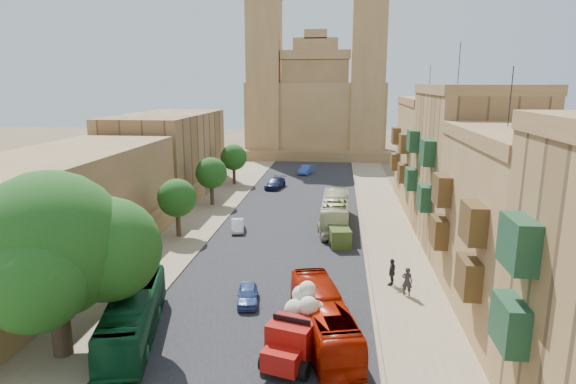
% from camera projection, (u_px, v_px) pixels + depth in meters
% --- Properties ---
extents(road_surface, '(14.00, 140.00, 0.01)m').
position_uv_depth(road_surface, '(292.00, 221.00, 49.50)').
color(road_surface, black).
rests_on(road_surface, ground).
extents(sidewalk_east, '(5.00, 140.00, 0.01)m').
position_uv_depth(sidewalk_east, '(386.00, 224.00, 48.51)').
color(sidewalk_east, '#8C785B').
rests_on(sidewalk_east, ground).
extents(sidewalk_west, '(5.00, 140.00, 0.01)m').
position_uv_depth(sidewalk_west, '(202.00, 219.00, 50.49)').
color(sidewalk_west, '#8C785B').
rests_on(sidewalk_west, ground).
extents(kerb_east, '(0.25, 140.00, 0.12)m').
position_uv_depth(kerb_east, '(361.00, 223.00, 48.76)').
color(kerb_east, '#8C785B').
rests_on(kerb_east, ground).
extents(kerb_west, '(0.25, 140.00, 0.12)m').
position_uv_depth(kerb_west, '(226.00, 219.00, 50.22)').
color(kerb_west, '#8C785B').
rests_on(kerb_west, ground).
extents(townhouse_b, '(9.00, 14.00, 14.90)m').
position_uv_depth(townhouse_b, '(531.00, 227.00, 28.16)').
color(townhouse_b, olive).
rests_on(townhouse_b, ground).
extents(townhouse_c, '(9.00, 14.00, 17.40)m').
position_uv_depth(townhouse_c, '(470.00, 166.00, 41.46)').
color(townhouse_c, '#9F7748').
rests_on(townhouse_c, ground).
extents(townhouse_d, '(9.00, 14.00, 15.90)m').
position_uv_depth(townhouse_d, '(438.00, 152.00, 55.21)').
color(townhouse_d, olive).
rests_on(townhouse_d, ground).
extents(west_wall, '(1.00, 40.00, 1.80)m').
position_uv_depth(west_wall, '(135.00, 239.00, 40.91)').
color(west_wall, olive).
rests_on(west_wall, ground).
extents(west_building_low, '(10.00, 28.00, 8.40)m').
position_uv_depth(west_building_low, '(56.00, 206.00, 38.81)').
color(west_building_low, olive).
rests_on(west_building_low, ground).
extents(west_building_mid, '(10.00, 22.00, 10.00)m').
position_uv_depth(west_building_mid, '(168.00, 152.00, 63.85)').
color(west_building_mid, '#9F7748').
rests_on(west_building_mid, ground).
extents(church, '(28.00, 22.50, 36.30)m').
position_uv_depth(church, '(317.00, 106.00, 94.54)').
color(church, olive).
rests_on(church, ground).
extents(ficus_tree, '(9.78, 9.00, 9.78)m').
position_uv_depth(ficus_tree, '(54.00, 249.00, 24.00)').
color(ficus_tree, '#3C2A1E').
rests_on(ficus_tree, ground).
extents(street_tree_a, '(3.51, 3.51, 5.40)m').
position_uv_depth(street_tree_a, '(118.00, 240.00, 32.29)').
color(street_tree_a, '#3C2A1E').
rests_on(street_tree_a, ground).
extents(street_tree_b, '(3.53, 3.53, 5.42)m').
position_uv_depth(street_tree_b, '(177.00, 198.00, 43.92)').
color(street_tree_b, '#3C2A1E').
rests_on(street_tree_b, ground).
extents(street_tree_c, '(3.64, 3.64, 5.59)m').
position_uv_depth(street_tree_c, '(211.00, 173.00, 55.53)').
color(street_tree_c, '#3C2A1E').
rests_on(street_tree_c, ground).
extents(street_tree_d, '(3.66, 3.66, 5.62)m').
position_uv_depth(street_tree_d, '(234.00, 157.00, 67.16)').
color(street_tree_d, '#3C2A1E').
rests_on(street_tree_d, ground).
extents(red_truck, '(3.87, 6.48, 3.59)m').
position_uv_depth(red_truck, '(301.00, 324.00, 25.18)').
color(red_truck, '#A4120C').
rests_on(red_truck, ground).
extents(olive_pickup, '(2.34, 4.20, 1.64)m').
position_uv_depth(olive_pickup, '(338.00, 235.00, 42.51)').
color(olive_pickup, '#3A4D1D').
rests_on(olive_pickup, ground).
extents(bus_green_north, '(4.45, 9.99, 2.71)m').
position_uv_depth(bus_green_north, '(134.00, 314.00, 26.69)').
color(bus_green_north, '#0F4B26').
rests_on(bus_green_north, ground).
extents(bus_red_east, '(4.48, 9.72, 2.64)m').
position_uv_depth(bus_red_east, '(323.00, 318.00, 26.39)').
color(bus_red_east, '#AB1803').
rests_on(bus_red_east, ground).
extents(bus_cream_east, '(2.67, 10.92, 3.03)m').
position_uv_depth(bus_cream_east, '(335.00, 210.00, 47.90)').
color(bus_cream_east, beige).
rests_on(bus_cream_east, ground).
extents(car_blue_a, '(1.81, 3.44, 1.11)m').
position_uv_depth(car_blue_a, '(248.00, 295.00, 31.01)').
color(car_blue_a, '#3A559C').
rests_on(car_blue_a, ground).
extents(car_white_a, '(1.83, 3.51, 1.10)m').
position_uv_depth(car_white_a, '(238.00, 225.00, 46.19)').
color(car_white_a, silver).
rests_on(car_white_a, ground).
extents(car_cream, '(2.95, 5.21, 1.37)m').
position_uv_depth(car_cream, '(331.00, 229.00, 44.65)').
color(car_cream, '#CFB28C').
rests_on(car_cream, ground).
extents(car_dkblue, '(2.72, 5.02, 1.38)m').
position_uv_depth(car_dkblue, '(275.00, 183.00, 65.01)').
color(car_dkblue, '#111A3E').
rests_on(car_dkblue, ground).
extents(car_white_b, '(2.75, 3.85, 1.22)m').
position_uv_depth(car_white_b, '(335.00, 196.00, 58.20)').
color(car_white_b, white).
rests_on(car_white_b, ground).
extents(car_blue_b, '(2.24, 4.32, 1.36)m').
position_uv_depth(car_blue_b, '(306.00, 170.00, 75.16)').
color(car_blue_b, '#314FAD').
rests_on(car_blue_b, ground).
extents(pedestrian_a, '(0.84, 0.68, 1.98)m').
position_uv_depth(pedestrian_a, '(407.00, 282.00, 32.01)').
color(pedestrian_a, '#29262B').
rests_on(pedestrian_a, ground).
extents(pedestrian_c, '(0.91, 1.25, 1.97)m').
position_uv_depth(pedestrian_c, '(392.00, 272.00, 33.63)').
color(pedestrian_c, '#2D2D2F').
rests_on(pedestrian_c, ground).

